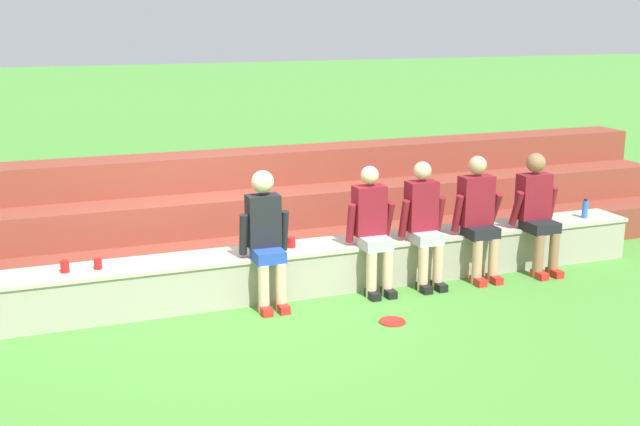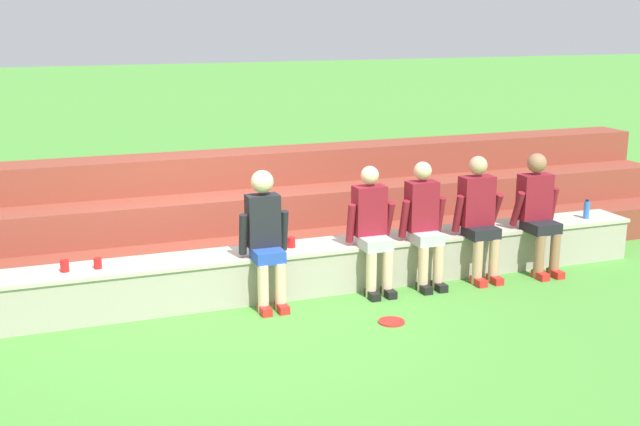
% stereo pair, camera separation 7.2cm
% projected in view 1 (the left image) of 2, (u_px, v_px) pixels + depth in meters
% --- Properties ---
extents(ground_plane, '(80.00, 80.00, 0.00)m').
position_uv_depth(ground_plane, '(247.00, 307.00, 8.09)').
color(ground_plane, '#4C9338').
extents(stone_seating_wall, '(9.45, 0.55, 0.50)m').
position_uv_depth(stone_seating_wall, '(240.00, 275.00, 8.26)').
color(stone_seating_wall, '#A8A08E').
rests_on(stone_seating_wall, ground).
extents(brick_bleachers, '(12.35, 1.72, 1.23)m').
position_uv_depth(brick_bleachers, '(207.00, 222.00, 9.49)').
color(brick_bleachers, brown).
rests_on(brick_bleachers, ground).
extents(person_left_of_center, '(0.51, 0.54, 1.37)m').
position_uv_depth(person_left_of_center, '(266.00, 235.00, 7.98)').
color(person_left_of_center, beige).
rests_on(person_left_of_center, ground).
extents(person_center, '(0.52, 0.53, 1.33)m').
position_uv_depth(person_center, '(372.00, 227.00, 8.41)').
color(person_center, beige).
rests_on(person_center, ground).
extents(person_right_of_center, '(0.51, 0.50, 1.35)m').
position_uv_depth(person_right_of_center, '(424.00, 221.00, 8.59)').
color(person_right_of_center, '#DBAD89').
rests_on(person_right_of_center, ground).
extents(person_far_right, '(0.55, 0.50, 1.37)m').
position_uv_depth(person_far_right, '(478.00, 214.00, 8.82)').
color(person_far_right, tan).
rests_on(person_far_right, ground).
extents(person_rightmost_edge, '(0.55, 0.56, 1.36)m').
position_uv_depth(person_rightmost_edge, '(537.00, 209.00, 9.06)').
color(person_rightmost_edge, '#996B4C').
rests_on(person_rightmost_edge, ground).
extents(water_bottle_near_left, '(0.07, 0.07, 0.26)m').
position_uv_depth(water_bottle_near_left, '(434.00, 220.00, 9.00)').
color(water_bottle_near_left, blue).
rests_on(water_bottle_near_left, stone_seating_wall).
extents(water_bottle_mid_left, '(0.07, 0.07, 0.23)m').
position_uv_depth(water_bottle_mid_left, '(585.00, 209.00, 9.59)').
color(water_bottle_mid_left, blue).
rests_on(water_bottle_mid_left, stone_seating_wall).
extents(plastic_cup_middle, '(0.08, 0.08, 0.12)m').
position_uv_depth(plastic_cup_middle, '(65.00, 266.00, 7.58)').
color(plastic_cup_middle, red).
rests_on(plastic_cup_middle, stone_seating_wall).
extents(plastic_cup_right_end, '(0.08, 0.08, 0.10)m').
position_uv_depth(plastic_cup_right_end, '(98.00, 264.00, 7.68)').
color(plastic_cup_right_end, red).
rests_on(plastic_cup_right_end, stone_seating_wall).
extents(plastic_cup_left_end, '(0.09, 0.09, 0.11)m').
position_uv_depth(plastic_cup_left_end, '(291.00, 242.00, 8.39)').
color(plastic_cup_left_end, red).
rests_on(plastic_cup_left_end, stone_seating_wall).
extents(frisbee, '(0.25, 0.25, 0.02)m').
position_uv_depth(frisbee, '(392.00, 321.00, 7.69)').
color(frisbee, red).
rests_on(frisbee, ground).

